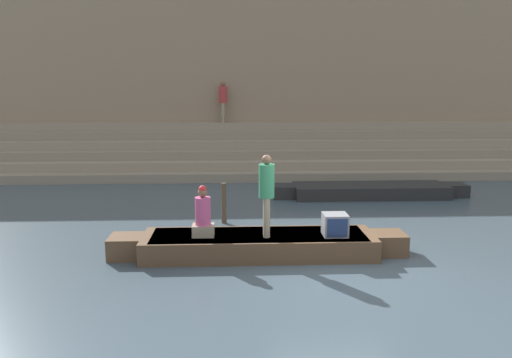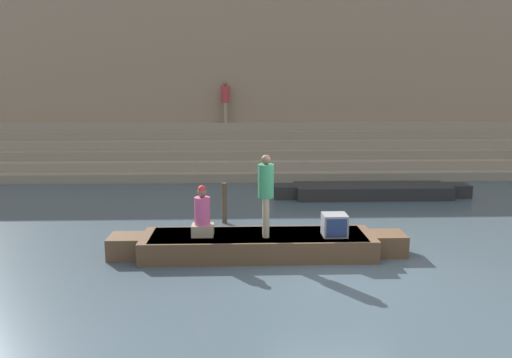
% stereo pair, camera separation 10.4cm
% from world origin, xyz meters
% --- Properties ---
extents(ground_plane, '(120.00, 120.00, 0.00)m').
position_xyz_m(ground_plane, '(0.00, 0.00, 0.00)').
color(ground_plane, '#3D4C56').
extents(ghat_steps, '(36.00, 3.52, 1.89)m').
position_xyz_m(ghat_steps, '(0.00, 10.65, 0.68)').
color(ghat_steps, gray).
rests_on(ghat_steps, ground).
extents(back_wall, '(34.20, 1.28, 7.28)m').
position_xyz_m(back_wall, '(0.00, 12.52, 3.61)').
color(back_wall, '#937A60').
rests_on(back_wall, ground).
extents(rowboat_main, '(5.90, 1.35, 0.43)m').
position_xyz_m(rowboat_main, '(-1.46, 0.80, 0.23)').
color(rowboat_main, brown).
rests_on(rowboat_main, ground).
extents(person_standing, '(0.31, 0.31, 1.62)m').
position_xyz_m(person_standing, '(-1.31, 0.69, 1.37)').
color(person_standing, gray).
rests_on(person_standing, rowboat_main).
extents(person_rowing, '(0.43, 0.34, 1.02)m').
position_xyz_m(person_rowing, '(-2.55, 0.75, 0.84)').
color(person_rowing, gray).
rests_on(person_rowing, rowboat_main).
extents(tv_set, '(0.47, 0.47, 0.44)m').
position_xyz_m(tv_set, '(0.05, 0.67, 0.65)').
color(tv_set, slate).
rests_on(tv_set, rowboat_main).
extents(moored_boat_shore, '(5.96, 1.27, 0.38)m').
position_xyz_m(moored_boat_shore, '(2.22, 6.02, 0.21)').
color(moored_boat_shore, black).
rests_on(moored_boat_shore, ground).
extents(mooring_post, '(0.12, 0.12, 1.01)m').
position_xyz_m(mooring_post, '(-2.20, 3.23, 0.50)').
color(mooring_post, '#473828').
rests_on(mooring_post, ground).
extents(person_on_steps, '(0.32, 0.32, 1.63)m').
position_xyz_m(person_on_steps, '(-2.37, 11.63, 2.83)').
color(person_on_steps, gray).
rests_on(person_on_steps, ghat_steps).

